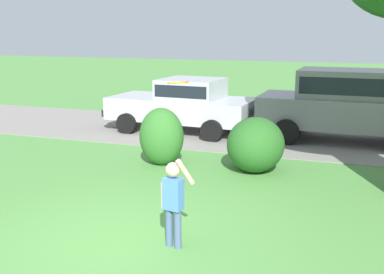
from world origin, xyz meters
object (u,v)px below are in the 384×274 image
(parked_suv, at_px, (346,102))
(child_thrower, at_px, (173,198))
(frisbee, at_px, (178,83))
(parked_sedan, at_px, (185,103))

(parked_suv, xyz_separation_m, child_thrower, (-1.95, -7.44, -0.36))
(child_thrower, xyz_separation_m, frisbee, (-0.01, 0.21, 1.53))
(parked_sedan, distance_m, child_thrower, 7.67)
(child_thrower, relative_size, frisbee, 4.54)
(parked_suv, relative_size, frisbee, 16.68)
(parked_suv, bearing_deg, child_thrower, -104.71)
(parked_sedan, bearing_deg, frisbee, -70.27)
(parked_sedan, height_order, frisbee, frisbee)
(parked_sedan, distance_m, parked_suv, 4.49)
(parked_suv, bearing_deg, frisbee, -105.16)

